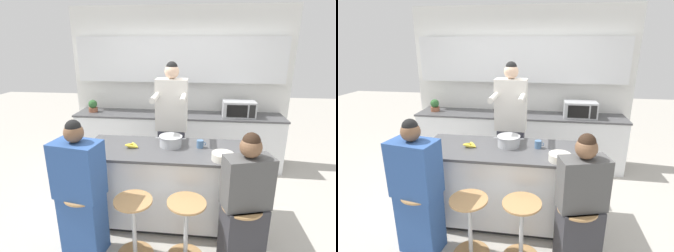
{
  "view_description": "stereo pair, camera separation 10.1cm",
  "coord_description": "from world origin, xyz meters",
  "views": [
    {
      "loc": [
        0.32,
        -2.77,
        2.1
      ],
      "look_at": [
        0.0,
        0.08,
        1.18
      ],
      "focal_mm": 28.0,
      "sensor_mm": 36.0,
      "label": 1
    },
    {
      "loc": [
        0.42,
        -2.76,
        2.1
      ],
      "look_at": [
        0.0,
        0.08,
        1.18
      ],
      "focal_mm": 28.0,
      "sensor_mm": 36.0,
      "label": 2
    }
  ],
  "objects": [
    {
      "name": "bar_stool_center_right",
      "position": [
        0.26,
        -0.63,
        0.37
      ],
      "size": [
        0.38,
        0.38,
        0.66
      ],
      "color": "tan",
      "rests_on": "ground_plane"
    },
    {
      "name": "wall_back",
      "position": [
        0.0,
        1.86,
        1.54
      ],
      "size": [
        3.83,
        0.22,
        2.7
      ],
      "color": "silver",
      "rests_on": "ground_plane"
    },
    {
      "name": "bar_stool_leftmost",
      "position": [
        -0.77,
        -0.62,
        0.37
      ],
      "size": [
        0.38,
        0.38,
        0.66
      ],
      "color": "tan",
      "rests_on": "ground_plane"
    },
    {
      "name": "ground_plane",
      "position": [
        0.0,
        0.0,
        0.0
      ],
      "size": [
        16.0,
        16.0,
        0.0
      ],
      "primitive_type": "plane",
      "color": "#B2ADA3"
    },
    {
      "name": "bar_stool_rightmost",
      "position": [
        0.77,
        -0.63,
        0.37
      ],
      "size": [
        0.38,
        0.38,
        0.66
      ],
      "color": "tan",
      "rests_on": "ground_plane"
    },
    {
      "name": "potted_plant",
      "position": [
        -1.51,
        1.58,
        1.03
      ],
      "size": [
        0.16,
        0.16,
        0.22
      ],
      "color": "#93563D",
      "rests_on": "back_counter"
    },
    {
      "name": "banana_bunch",
      "position": [
        -0.41,
        -0.02,
        0.96
      ],
      "size": [
        0.18,
        0.13,
        0.06
      ],
      "color": "yellow",
      "rests_on": "kitchen_island"
    },
    {
      "name": "person_wrapped_blanket",
      "position": [
        -0.79,
        -0.63,
        0.68
      ],
      "size": [
        0.5,
        0.36,
        1.44
      ],
      "rotation": [
        0.0,
        0.0,
        -0.17
      ],
      "color": "#2D5193",
      "rests_on": "ground_plane"
    },
    {
      "name": "cooking_pot",
      "position": [
        0.03,
        0.08,
        1.0
      ],
      "size": [
        0.36,
        0.27,
        0.13
      ],
      "color": "#B7BABC",
      "rests_on": "kitchen_island"
    },
    {
      "name": "kitchen_island",
      "position": [
        0.0,
        0.0,
        0.47
      ],
      "size": [
        1.93,
        0.76,
        0.93
      ],
      "color": "black",
      "rests_on": "ground_plane"
    },
    {
      "name": "person_seated_near",
      "position": [
        0.79,
        -0.63,
        0.63
      ],
      "size": [
        0.47,
        0.36,
        1.38
      ],
      "rotation": [
        0.0,
        0.0,
        0.27
      ],
      "color": "#333338",
      "rests_on": "ground_plane"
    },
    {
      "name": "coffee_cup_near",
      "position": [
        0.38,
        0.07,
        0.98
      ],
      "size": [
        0.11,
        0.08,
        0.09
      ],
      "color": "#4C7099",
      "rests_on": "kitchen_island"
    },
    {
      "name": "microwave",
      "position": [
        1.01,
        1.54,
        1.06
      ],
      "size": [
        0.53,
        0.34,
        0.26
      ],
      "color": "#B2B5B7",
      "rests_on": "back_counter"
    },
    {
      "name": "bar_stool_center_left",
      "position": [
        -0.26,
        -0.65,
        0.37
      ],
      "size": [
        0.38,
        0.38,
        0.66
      ],
      "color": "tan",
      "rests_on": "ground_plane"
    },
    {
      "name": "back_counter",
      "position": [
        0.0,
        1.58,
        0.46
      ],
      "size": [
        3.55,
        0.59,
        0.92
      ],
      "color": "silver",
      "rests_on": "ground_plane"
    },
    {
      "name": "fruit_bowl",
      "position": [
        0.61,
        -0.24,
        0.97
      ],
      "size": [
        0.23,
        0.23,
        0.08
      ],
      "color": "silver",
      "rests_on": "kitchen_island"
    },
    {
      "name": "person_cooking",
      "position": [
        -0.01,
        0.56,
        0.94
      ],
      "size": [
        0.42,
        0.6,
        1.88
      ],
      "rotation": [
        0.0,
        0.0,
        -0.02
      ],
      "color": "#383842",
      "rests_on": "ground_plane"
    }
  ]
}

